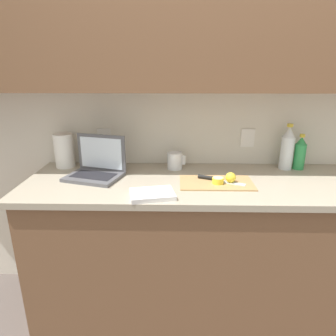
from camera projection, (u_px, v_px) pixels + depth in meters
The scene contains 13 objects.
ground_plane at pixel (220, 309), 2.02m from camera, with size 12.00×12.00×0.00m, color #564C47.
wall_back at pixel (228, 66), 1.77m from camera, with size 5.20×0.38×2.60m.
counter_unit at pixel (228, 248), 1.87m from camera, with size 2.36×0.66×0.93m.
laptop at pixel (97, 167), 1.78m from camera, with size 0.36×0.31×0.24m.
cutting_board at pixel (216, 183), 1.69m from camera, with size 0.41×0.23×0.01m, color tan.
knife at pixel (213, 179), 1.71m from camera, with size 0.26×0.14×0.02m.
lemon_half_cut at pixel (218, 181), 1.66m from camera, with size 0.06×0.06×0.03m.
lemon_whole_beside at pixel (232, 177), 1.67m from camera, with size 0.06×0.06×0.06m.
bottle_green_soda at pixel (300, 153), 1.90m from camera, with size 0.07×0.07×0.23m.
bottle_oil_tall at pixel (287, 149), 1.89m from camera, with size 0.08×0.08×0.29m.
measuring_cup at pixel (175, 161), 1.92m from camera, with size 0.12×0.10×0.11m.
paper_towel_roll at pixel (64, 150), 1.94m from camera, with size 0.12×0.12×0.22m.
dish_towel at pixel (152, 194), 1.51m from camera, with size 0.22×0.16×0.02m, color white.
Camera 1 is at (-0.32, -1.62, 1.54)m, focal length 32.00 mm.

